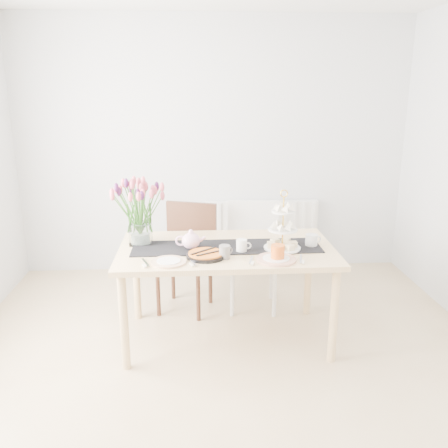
{
  "coord_description": "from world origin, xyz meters",
  "views": [
    {
      "loc": [
        -0.22,
        -2.64,
        1.89
      ],
      "look_at": [
        -0.0,
        0.65,
        0.95
      ],
      "focal_mm": 38.0,
      "sensor_mm": 36.0,
      "label": 1
    }
  ],
  "objects": [
    {
      "name": "radiator",
      "position": [
        0.5,
        2.19,
        0.45
      ],
      "size": [
        1.2,
        0.08,
        0.6
      ],
      "primitive_type": "cube",
      "color": "white",
      "rests_on": "room_shell"
    },
    {
      "name": "mug_orange",
      "position": [
        0.35,
        0.4,
        0.81
      ],
      "size": [
        0.13,
        0.13,
        0.11
      ],
      "primitive_type": "cylinder",
      "rotation": [
        0.0,
        0.0,
        0.85
      ],
      "color": "orange",
      "rests_on": "dining_table"
    },
    {
      "name": "cake_stand",
      "position": [
        0.43,
        0.63,
        0.86
      ],
      "size": [
        0.27,
        0.27,
        0.4
      ],
      "rotation": [
        0.0,
        0.0,
        -0.39
      ],
      "color": "gold",
      "rests_on": "dining_table"
    },
    {
      "name": "dining_table",
      "position": [
        0.02,
        0.7,
        0.67
      ],
      "size": [
        1.6,
        0.9,
        0.75
      ],
      "color": "tan",
      "rests_on": "ground"
    },
    {
      "name": "tart_tin",
      "position": [
        -0.14,
        0.5,
        0.77
      ],
      "size": [
        0.28,
        0.28,
        0.03
      ],
      "rotation": [
        0.0,
        0.0,
        0.27
      ],
      "color": "black",
      "rests_on": "dining_table"
    },
    {
      "name": "chair_white",
      "position": [
        0.3,
        1.32,
        0.55
      ],
      "size": [
        0.5,
        0.5,
        0.93
      ],
      "rotation": [
        0.0,
        0.0,
        -0.1
      ],
      "color": "silver",
      "rests_on": "ground"
    },
    {
      "name": "plate_right",
      "position": [
        0.34,
        0.41,
        0.76
      ],
      "size": [
        0.33,
        0.33,
        0.01
      ],
      "primitive_type": "cylinder",
      "rotation": [
        0.0,
        0.0,
        -0.23
      ],
      "color": "silver",
      "rests_on": "dining_table"
    },
    {
      "name": "room_shell",
      "position": [
        0.0,
        0.0,
        1.3
      ],
      "size": [
        4.5,
        4.5,
        4.5
      ],
      "color": "tan",
      "rests_on": "ground"
    },
    {
      "name": "plate_left",
      "position": [
        -0.4,
        0.41,
        0.76
      ],
      "size": [
        0.31,
        0.31,
        0.01
      ],
      "primitive_type": "cylinder",
      "rotation": [
        0.0,
        0.0,
        0.36
      ],
      "color": "silver",
      "rests_on": "dining_table"
    },
    {
      "name": "chair_brown",
      "position": [
        -0.28,
        1.32,
        0.54
      ],
      "size": [
        0.58,
        0.58,
        0.93
      ],
      "rotation": [
        0.0,
        0.0,
        -0.32
      ],
      "color": "#3C2215",
      "rests_on": "ground"
    },
    {
      "name": "table_runner",
      "position": [
        0.02,
        0.7,
        0.75
      ],
      "size": [
        1.4,
        0.35,
        0.01
      ],
      "primitive_type": "cube",
      "color": "black",
      "rests_on": "dining_table"
    },
    {
      "name": "cream_jug",
      "position": [
        0.66,
        0.69,
        0.8
      ],
      "size": [
        0.1,
        0.1,
        0.09
      ],
      "primitive_type": "cylinder",
      "rotation": [
        0.0,
        0.0,
        0.17
      ],
      "color": "silver",
      "rests_on": "dining_table"
    },
    {
      "name": "mug_white",
      "position": [
        0.12,
        0.6,
        0.8
      ],
      "size": [
        0.08,
        0.08,
        0.09
      ],
      "primitive_type": "cylinder",
      "rotation": [
        0.0,
        0.0,
        -0.05
      ],
      "color": "white",
      "rests_on": "dining_table"
    },
    {
      "name": "mug_grey",
      "position": [
        -0.01,
        0.47,
        0.8
      ],
      "size": [
        0.11,
        0.11,
        0.09
      ],
      "primitive_type": "cylinder",
      "rotation": [
        0.0,
        0.0,
        0.64
      ],
      "color": "slate",
      "rests_on": "dining_table"
    },
    {
      "name": "teapot",
      "position": [
        -0.24,
        0.67,
        0.82
      ],
      "size": [
        0.23,
        0.19,
        0.14
      ],
      "primitive_type": null,
      "rotation": [
        0.0,
        0.0,
        -0.05
      ],
      "color": "silver",
      "rests_on": "dining_table"
    },
    {
      "name": "tulip_vase",
      "position": [
        -0.62,
        0.84,
        1.08
      ],
      "size": [
        0.6,
        0.6,
        0.51
      ],
      "rotation": [
        0.0,
        0.0,
        0.02
      ],
      "color": "silver",
      "rests_on": "dining_table"
    }
  ]
}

